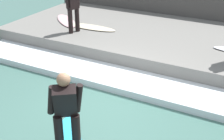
% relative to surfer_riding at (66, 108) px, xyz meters
% --- Properties ---
extents(ground_plane, '(28.00, 28.00, 0.00)m').
position_rel_surfer_riding_xyz_m(ground_plane, '(1.60, 0.20, -0.92)').
color(ground_plane, '#426B60').
extents(concrete_ledge, '(4.40, 10.49, 0.53)m').
position_rel_surfer_riding_xyz_m(concrete_ledge, '(5.63, 0.20, -0.65)').
color(concrete_ledge, slate).
rests_on(concrete_ledge, ground_plane).
extents(back_wall, '(0.50, 11.02, 1.43)m').
position_rel_surfer_riding_xyz_m(back_wall, '(8.08, 0.20, -0.20)').
color(back_wall, '#474442').
rests_on(back_wall, ground_plane).
extents(wave_foam_crest, '(1.20, 9.97, 0.18)m').
position_rel_surfer_riding_xyz_m(wave_foam_crest, '(2.83, 0.20, -0.83)').
color(wave_foam_crest, silver).
rests_on(wave_foam_crest, ground_plane).
extents(surfer_riding, '(0.59, 0.59, 1.55)m').
position_rel_surfer_riding_xyz_m(surfer_riding, '(0.00, 0.00, 0.00)').
color(surfer_riding, black).
rests_on(surfer_riding, surfboard_riding).
extents(surfer_waiting_far, '(0.50, 0.31, 1.55)m').
position_rel_surfer_riding_xyz_m(surfer_waiting_far, '(4.38, 2.81, 0.48)').
color(surfer_waiting_far, black).
rests_on(surfer_waiting_far, concrete_ledge).
extents(surfboard_waiting_far, '(0.57, 1.88, 0.06)m').
position_rel_surfer_riding_xyz_m(surfboard_waiting_far, '(5.01, 2.57, -0.36)').
color(surfboard_waiting_far, beige).
rests_on(surfboard_waiting_far, concrete_ledge).
extents(surfboard_spare, '(1.52, 1.67, 0.06)m').
position_rel_surfer_riding_xyz_m(surfboard_spare, '(5.22, 3.74, -0.36)').
color(surfboard_spare, beige).
rests_on(surfboard_spare, concrete_ledge).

